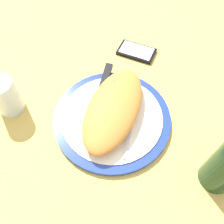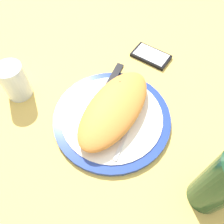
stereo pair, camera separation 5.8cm
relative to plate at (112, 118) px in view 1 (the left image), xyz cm
name	(u,v)px [view 1 (the left image)]	position (x,y,z in cm)	size (l,w,h in cm)	color
ground_plane	(112,122)	(0.00, 0.00, -2.29)	(150.00, 150.00, 3.00)	#DBB756
plate	(112,118)	(0.00, 0.00, 0.00)	(30.49, 30.49, 1.65)	#233D99
calzone	(115,108)	(0.96, -0.34, 3.37)	(27.59, 14.59, 5.00)	orange
fork	(130,125)	(-0.50, -5.31, 1.06)	(15.49, 5.06, 0.40)	silver
knife	(103,87)	(7.48, 6.14, 1.35)	(24.23, 6.82, 1.20)	silver
smartphone	(136,52)	(25.91, 3.12, -0.23)	(6.86, 11.67, 1.16)	black
water_glass	(7,98)	(-7.69, 26.31, 3.61)	(6.92, 6.92, 10.24)	silver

